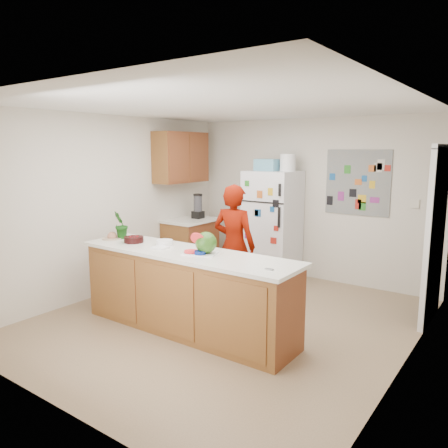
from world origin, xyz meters
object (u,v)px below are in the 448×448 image
Objects in this scene: person at (234,246)px; watermelon at (206,243)px; cherry_bowl at (134,240)px; refrigerator at (272,225)px.

person is 1.05m from watermelon.
watermelon is at bearing 100.28° from person.
refrigerator is at bearing 76.52° from cherry_bowl.
refrigerator reaches higher than person.
cherry_bowl is at bearing -178.50° from watermelon.
refrigerator is 1.40m from person.
person is 6.86× the size of cherry_bowl.
watermelon is (0.30, -0.98, 0.25)m from person.
person is at bearing 107.04° from watermelon.
cherry_bowl is (-0.78, -1.00, 0.16)m from person.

